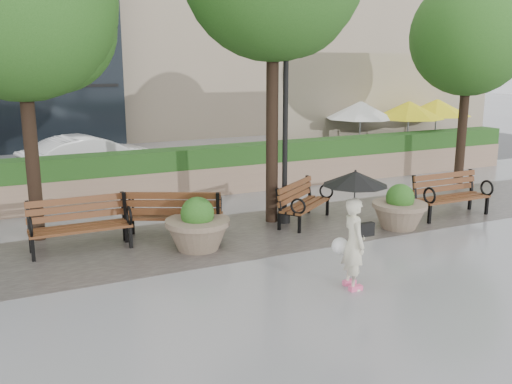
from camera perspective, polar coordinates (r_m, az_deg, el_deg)
name	(u,v)px	position (r m, az deg, el deg)	size (l,w,h in m)	color
ground	(304,283)	(9.94, 4.82, -9.01)	(100.00, 100.00, 0.00)	gray
cobble_strip	(234,235)	(12.46, -2.23, -4.35)	(28.00, 3.20, 0.01)	#383330
hedge_wall	(176,174)	(15.94, -8.04, 1.83)	(24.00, 0.80, 1.35)	#977B61
cafe_wall	(385,106)	(22.95, 12.76, 8.39)	(10.00, 0.60, 4.00)	tan
cafe_hedge	(410,154)	(21.13, 15.18, 3.65)	(8.00, 0.50, 0.90)	#1F4D19
asphalt_street	(140,172)	(19.84, -11.56, 1.94)	(40.00, 7.00, 0.00)	black
bench_1	(81,236)	(11.92, -17.11, -4.20)	(1.97, 0.79, 1.05)	brown
bench_2	(174,224)	(12.26, -8.17, -3.21)	(2.15, 1.62, 1.08)	brown
bench_3	(304,211)	(13.40, 4.84, -1.91)	(1.83, 1.60, 0.95)	brown
bench_4	(451,204)	(14.66, 18.88, -1.16)	(1.94, 0.78, 1.04)	brown
planter_left	(198,229)	(11.49, -5.85, -3.73)	(1.30, 1.30, 1.09)	#7F6B56
planter_right	(399,211)	(13.28, 14.14, -1.86)	(1.23, 1.23, 1.03)	#7F6B56
lamppost	(285,147)	(13.05, 2.92, 4.49)	(0.28, 0.28, 4.06)	black
tree_0	(27,10)	(12.62, -21.95, 16.52)	(3.86, 3.83, 6.73)	black
tree_2	(471,41)	(18.66, 20.72, 13.98)	(3.57, 3.49, 6.16)	black
patio_umb_white	(361,110)	(20.83, 10.42, 8.03)	(2.50, 2.50, 2.30)	black
patio_umb_yellow_a	(409,110)	(21.27, 15.05, 7.90)	(2.50, 2.50, 2.30)	black
patio_umb_yellow_b	(437,108)	(22.68, 17.64, 8.03)	(2.50, 2.50, 2.30)	black
car_right	(91,158)	(18.82, -16.15, 3.31)	(1.51, 4.34, 1.43)	white
pedestrian	(354,218)	(9.48, 9.78, -2.59)	(1.07, 1.07, 1.97)	beige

